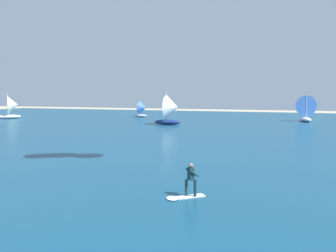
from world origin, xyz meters
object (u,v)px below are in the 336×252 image
sailboat_trailing (171,110)px  sailboat_center_horizon (304,108)px  sailboat_mid_right (12,107)px  sailboat_anchored_offshore (142,109)px  kitesurfer (187,185)px

sailboat_trailing → sailboat_center_horizon: bearing=34.1°
sailboat_center_horizon → sailboat_mid_right: sailboat_center_horizon is taller
sailboat_mid_right → sailboat_anchored_offshore: bearing=27.8°
sailboat_anchored_offshore → sailboat_mid_right: 26.38m
sailboat_center_horizon → sailboat_anchored_offshore: sailboat_center_horizon is taller
sailboat_center_horizon → sailboat_mid_right: bearing=-168.2°
sailboat_center_horizon → sailboat_trailing: (-20.86, -14.14, 0.02)m
sailboat_center_horizon → sailboat_mid_right: size_ratio=1.02×
sailboat_trailing → sailboat_anchored_offshore: sailboat_trailing is taller
sailboat_center_horizon → sailboat_trailing: size_ratio=0.99×
sailboat_center_horizon → sailboat_anchored_offshore: 32.30m
sailboat_anchored_offshore → kitesurfer: bearing=-64.6°
kitesurfer → sailboat_trailing: 37.87m
kitesurfer → sailboat_center_horizon: (8.29, 49.82, 1.82)m
kitesurfer → sailboat_anchored_offshore: 55.90m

